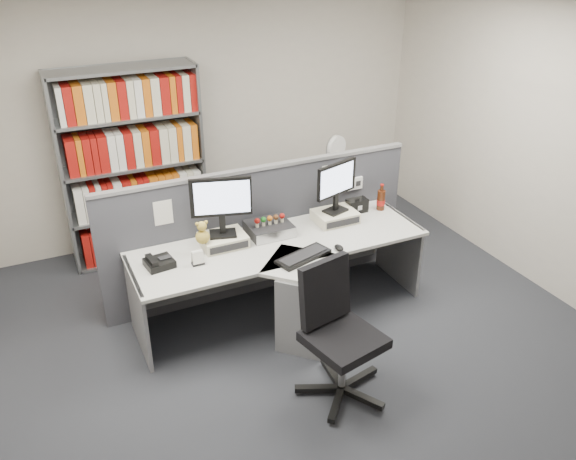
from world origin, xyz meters
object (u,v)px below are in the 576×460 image
mouse (339,248)px  desk (291,280)px  keyboard (303,256)px  monitor_left (221,202)px  desk_fan (336,151)px  cola_bottle (381,200)px  speaker (357,206)px  shelving_unit (133,169)px  desk_phone (159,263)px  desk_calendar (198,259)px  monitor_right (336,183)px  office_chair (337,329)px  desktop_pc (269,229)px  filing_cabinet (333,205)px

mouse → desk: bearing=164.5°
keyboard → monitor_left: bearing=137.1°
monitor_left → desk_fan: size_ratio=1.12×
desk → cola_bottle: (1.16, 0.42, 0.36)m
monitor_left → speaker: monitor_left is taller
monitor_left → shelving_unit: (-0.44, 1.46, -0.16)m
desk_phone → shelving_unit: (0.16, 1.58, 0.22)m
desk_phone → desk_calendar: desk_calendar is taller
monitor_right → shelving_unit: 2.13m
mouse → cola_bottle: size_ratio=0.41×
monitor_right → office_chair: bearing=-118.3°
mouse → office_chair: office_chair is taller
mouse → office_chair: bearing=-120.0°
desk_fan → desk_calendar: bearing=-147.8°
keyboard → desk_fan: 1.90m
monitor_right → shelving_unit: bearing=136.4°
mouse → speaker: speaker is taller
keyboard → desk_fan: size_ratio=1.11×
monitor_right → keyboard: monitor_right is taller
desk_calendar → desk_fan: (1.96, 1.23, 0.22)m
desktop_pc → cola_bottle: (1.18, 0.01, 0.05)m
mouse → cola_bottle: bearing=34.9°
filing_cabinet → desk_fan: (0.00, -0.00, 0.64)m
keyboard → filing_cabinet: bearing=53.0°
desk_phone → desktop_pc: bearing=7.9°
mouse → monitor_left: bearing=150.2°
monitor_right → desk: bearing=-149.0°
filing_cabinet → cola_bottle: bearing=-92.2°
desktop_pc → speaker: size_ratio=1.90×
keyboard → cola_bottle: size_ratio=1.96×
office_chair → desk_fan: bearing=61.4°
cola_bottle → monitor_right: bearing=-176.0°
speaker → mouse: bearing=-132.0°
office_chair → speaker: bearing=54.4°
monitor_right → cola_bottle: size_ratio=1.80×
office_chair → monitor_right: bearing=61.7°
desk_calendar → cola_bottle: cola_bottle is taller
shelving_unit → desk_fan: (2.10, -0.45, 0.02)m
cola_bottle → desk_fan: (0.04, 0.98, 0.17)m
cola_bottle → shelving_unit: shelving_unit is taller
desk → monitor_right: monitor_right is taller
monitor_right → shelving_unit: shelving_unit is taller
shelving_unit → filing_cabinet: (2.10, -0.45, -0.63)m
monitor_left → keyboard: size_ratio=1.01×
keyboard → speaker: 1.03m
cola_bottle → filing_cabinet: bearing=87.8°
monitor_right → desk_fan: 1.17m
monitor_right → office_chair: 1.54m
monitor_right → cola_bottle: (0.52, 0.04, -0.29)m
keyboard → desk_calendar: size_ratio=4.26×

